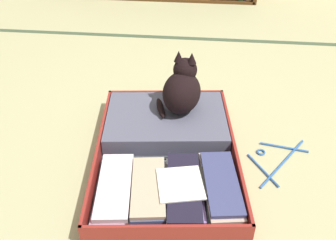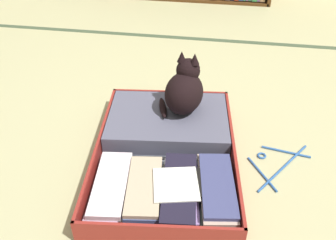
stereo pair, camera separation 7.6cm
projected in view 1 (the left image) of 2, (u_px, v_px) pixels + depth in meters
ground_plane at (193, 161)px, 1.67m from camera, size 10.00×10.00×0.00m
tatami_border at (202, 39)px, 2.73m from camera, size 4.80×0.05×0.00m
open_suitcase at (167, 148)px, 1.67m from camera, size 0.69×0.93×0.10m
black_cat at (182, 89)px, 1.76m from camera, size 0.24×0.25×0.29m
clothes_hanger at (275, 159)px, 1.67m from camera, size 0.28×0.33×0.01m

